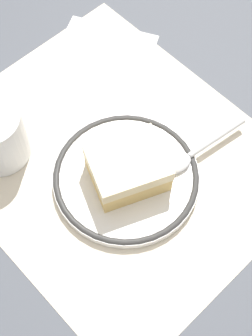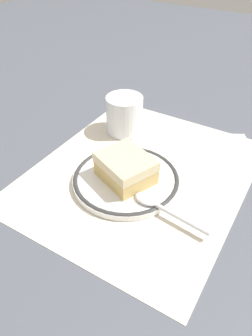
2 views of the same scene
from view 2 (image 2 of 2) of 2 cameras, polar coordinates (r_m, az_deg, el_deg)
name	(u,v)px [view 2 (image 2 of 2)]	position (r m, az deg, el deg)	size (l,w,h in m)	color
ground_plane	(141,173)	(0.57, 2.59, -0.91)	(2.40, 2.40, 0.00)	#4C515B
placemat	(141,173)	(0.57, 2.59, -0.85)	(0.41, 0.35, 0.00)	beige
plate	(126,179)	(0.54, 0.00, -1.95)	(0.18, 0.18, 0.01)	white
cake_slice	(126,168)	(0.52, -0.05, 0.01)	(0.10, 0.11, 0.04)	#DBB76B
spoon	(158,206)	(0.49, 5.68, -6.62)	(0.03, 0.13, 0.01)	silver
cup	(125,116)	(0.66, -0.26, 9.13)	(0.07, 0.07, 0.08)	white
napkin	(218,152)	(0.64, 16.00, 2.75)	(0.13, 0.13, 0.00)	white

